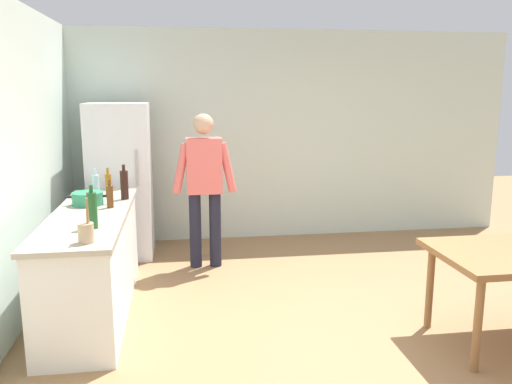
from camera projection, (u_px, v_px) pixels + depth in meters
ground_plane at (337, 336)px, 4.17m from camera, size 14.00×14.00×0.00m
wall_back at (272, 136)px, 6.82m from camera, size 6.40×0.12×2.70m
kitchen_counter at (92, 262)px, 4.57m from camera, size 0.64×2.20×0.90m
refrigerator at (121, 181)px, 6.05m from camera, size 0.70×0.67×1.80m
person at (204, 180)px, 5.63m from camera, size 0.70×0.22×1.70m
cooking_pot at (88, 199)px, 4.79m from camera, size 0.40×0.28×0.12m
utensil_jar at (86, 232)px, 3.61m from camera, size 0.11×0.11×0.32m
bottle_wine_dark at (124, 184)px, 5.02m from camera, size 0.08×0.08×0.34m
bottle_beer_brown at (110, 196)px, 4.67m from camera, size 0.06×0.06×0.26m
bottle_water_clear at (96, 187)px, 5.02m from camera, size 0.07×0.07×0.30m
bottle_wine_green at (92, 210)px, 3.97m from camera, size 0.08×0.08×0.34m
bottle_oil_amber at (108, 184)px, 5.20m from camera, size 0.06×0.06×0.28m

